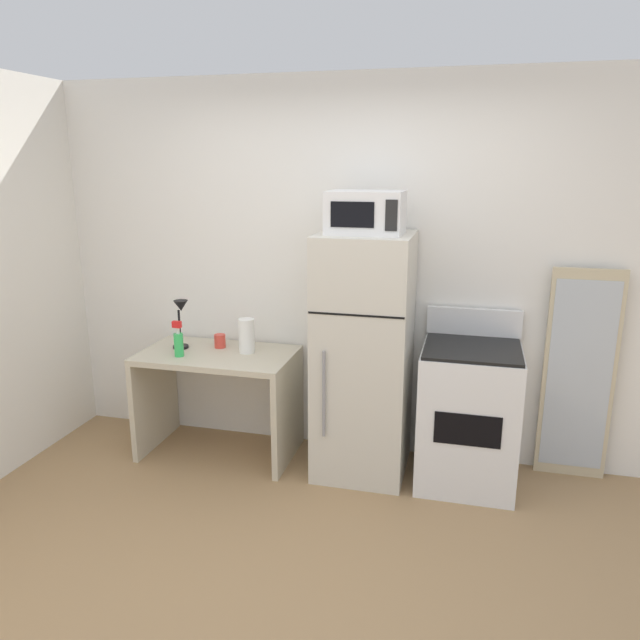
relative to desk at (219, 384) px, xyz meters
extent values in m
plane|color=#9E7A51|center=(0.89, -1.32, -0.52)|extent=(12.00, 12.00, 0.00)
cube|color=white|center=(0.89, 0.38, 0.78)|extent=(5.00, 0.10, 2.60)
cube|color=beige|center=(0.00, 0.00, 0.21)|extent=(1.06, 0.63, 0.04)
cube|color=beige|center=(-0.51, 0.00, -0.16)|extent=(0.04, 0.63, 0.71)
cube|color=beige|center=(0.51, 0.00, -0.16)|extent=(0.04, 0.63, 0.71)
cylinder|color=black|center=(-0.30, 0.04, 0.24)|extent=(0.11, 0.11, 0.02)
cylinder|color=black|center=(-0.30, 0.04, 0.38)|extent=(0.02, 0.02, 0.26)
cone|color=black|center=(-0.27, 0.02, 0.55)|extent=(0.10, 0.10, 0.08)
cylinder|color=white|center=(0.20, 0.06, 0.35)|extent=(0.11, 0.11, 0.24)
cylinder|color=#D83F33|center=(-0.03, 0.12, 0.28)|extent=(0.08, 0.08, 0.09)
cylinder|color=green|center=(-0.22, -0.14, 0.31)|extent=(0.06, 0.06, 0.16)
cylinder|color=white|center=(-0.22, -0.14, 0.42)|extent=(0.02, 0.02, 0.04)
cube|color=red|center=(-0.22, -0.15, 0.46)|extent=(0.06, 0.03, 0.04)
cube|color=beige|center=(1.03, 0.01, 0.29)|extent=(0.59, 0.60, 1.61)
cube|color=black|center=(1.03, -0.29, 0.64)|extent=(0.58, 0.00, 0.01)
cylinder|color=gray|center=(0.84, -0.31, 0.13)|extent=(0.02, 0.02, 0.56)
cube|color=silver|center=(1.03, -0.01, 1.22)|extent=(0.46, 0.34, 0.26)
cube|color=black|center=(0.98, -0.18, 1.22)|extent=(0.26, 0.01, 0.15)
cube|color=black|center=(1.21, -0.18, 1.22)|extent=(0.07, 0.01, 0.18)
cube|color=white|center=(1.72, 0.01, -0.07)|extent=(0.61, 0.60, 0.90)
cube|color=black|center=(1.72, 0.01, 0.39)|extent=(0.59, 0.58, 0.02)
cube|color=white|center=(1.72, 0.29, 0.49)|extent=(0.61, 0.04, 0.18)
cube|color=black|center=(1.72, -0.29, -0.02)|extent=(0.39, 0.01, 0.20)
cube|color=#C6B793|center=(2.39, 0.27, 0.18)|extent=(0.44, 0.03, 1.40)
cube|color=#B2BCC6|center=(2.39, 0.26, 0.18)|extent=(0.39, 0.00, 1.26)
camera|label=1|loc=(1.69, -3.70, 1.52)|focal=33.97mm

